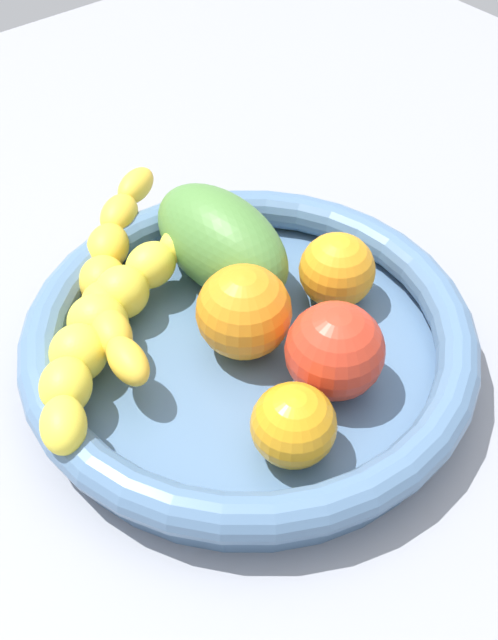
% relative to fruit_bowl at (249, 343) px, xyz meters
% --- Properties ---
extents(kitchen_counter, '(1.20, 1.20, 0.03)m').
position_rel_fruit_bowl_xyz_m(kitchen_counter, '(0.00, 0.00, -0.04)').
color(kitchen_counter, gray).
rests_on(kitchen_counter, ground).
extents(fruit_bowl, '(0.32, 0.32, 0.05)m').
position_rel_fruit_bowl_xyz_m(fruit_bowl, '(0.00, 0.00, 0.00)').
color(fruit_bowl, slate).
rests_on(fruit_bowl, kitchen_counter).
extents(banana_draped_left, '(0.15, 0.20, 0.05)m').
position_rel_fruit_bowl_xyz_m(banana_draped_left, '(-0.04, 0.10, 0.02)').
color(banana_draped_left, yellow).
rests_on(banana_draped_left, fruit_bowl).
extents(banana_draped_right, '(0.20, 0.13, 0.05)m').
position_rel_fruit_bowl_xyz_m(banana_draped_right, '(-0.07, 0.06, 0.02)').
color(banana_draped_right, yellow).
rests_on(banana_draped_right, fruit_bowl).
extents(orange_front, '(0.05, 0.05, 0.05)m').
position_rel_fruit_bowl_xyz_m(orange_front, '(-0.03, -0.08, 0.02)').
color(orange_front, orange).
rests_on(orange_front, fruit_bowl).
extents(orange_mid_left, '(0.07, 0.07, 0.07)m').
position_rel_fruit_bowl_xyz_m(orange_mid_left, '(-0.00, 0.01, 0.03)').
color(orange_mid_left, orange).
rests_on(orange_mid_left, fruit_bowl).
extents(orange_mid_right, '(0.06, 0.06, 0.06)m').
position_rel_fruit_bowl_xyz_m(orange_mid_right, '(0.08, 0.00, 0.02)').
color(orange_mid_right, orange).
rests_on(orange_mid_right, fruit_bowl).
extents(mango_green, '(0.07, 0.13, 0.07)m').
position_rel_fruit_bowl_xyz_m(mango_green, '(0.03, 0.07, 0.03)').
color(mango_green, '#4D833B').
rests_on(mango_green, fruit_bowl).
extents(tomato_red, '(0.07, 0.07, 0.07)m').
position_rel_fruit_bowl_xyz_m(tomato_red, '(0.02, -0.06, 0.03)').
color(tomato_red, red).
rests_on(tomato_red, fruit_bowl).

